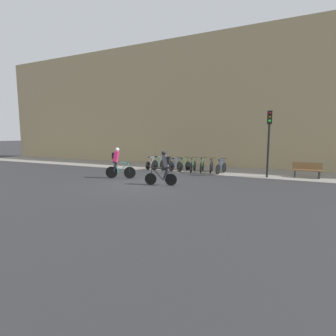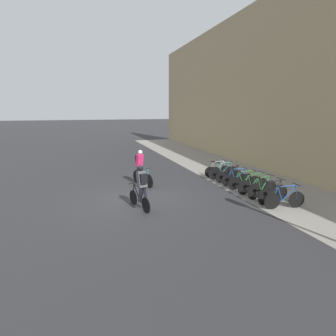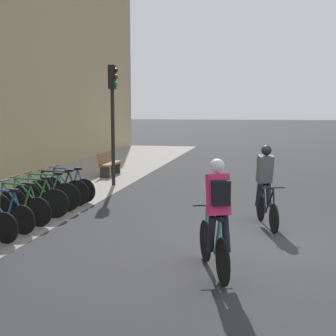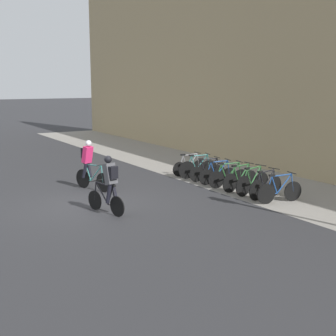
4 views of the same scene
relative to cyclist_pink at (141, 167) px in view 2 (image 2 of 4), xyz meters
name	(u,v)px [view 2 (image 2 of 4)]	position (x,y,z in m)	size (l,w,h in m)	color
ground	(132,200)	(2.11, -0.84, -0.95)	(200.00, 200.00, 0.00)	#2B2B2D
kerb_strip	(265,186)	(2.11, 5.91, -0.94)	(44.00, 4.50, 0.01)	gray
building_facade	(317,79)	(2.11, 8.46, 4.23)	(44.00, 0.60, 10.35)	tan
cyclist_pink	(141,167)	(0.00, 0.00, 0.00)	(1.68, 0.70, 1.79)	black
cyclist_grey	(141,186)	(3.38, -0.73, 0.00)	(1.60, 0.61, 1.74)	black
parked_bike_0	(217,170)	(-0.29, 4.51, -0.57)	(0.46, 1.58, 0.94)	black
parked_bike_1	(223,172)	(0.37, 4.51, -0.53)	(0.50, 1.65, 0.99)	black
parked_bike_2	(230,175)	(1.02, 4.51, -0.57)	(0.46, 1.54, 0.93)	black
parked_bike_3	(237,178)	(1.67, 4.51, -0.57)	(0.46, 1.56, 0.94)	black
parked_bike_4	(244,182)	(2.33, 4.51, -0.55)	(0.46, 1.64, 0.95)	black
parked_bike_5	(253,185)	(2.99, 4.51, -0.54)	(0.46, 1.69, 0.98)	black
parked_bike_6	(262,189)	(3.64, 4.51, -0.53)	(0.46, 1.68, 0.99)	black
parked_bike_7	(273,193)	(4.29, 4.51, -0.54)	(0.46, 1.64, 0.98)	black
parked_bike_8	(285,199)	(4.95, 4.51, -0.55)	(0.46, 1.66, 0.96)	black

